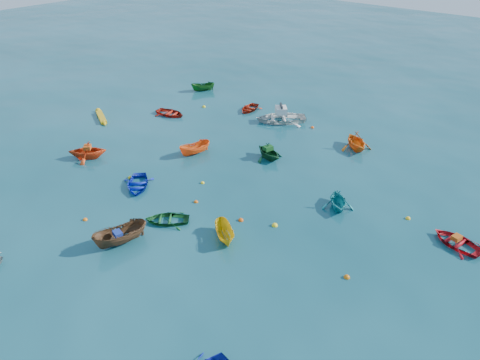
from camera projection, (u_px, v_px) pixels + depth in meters
The scene contains 30 objects.
ground at pixel (191, 215), 30.43m from camera, with size 160.00×160.00×0.00m, color #093C46.
dinghy_blue_sw at pixel (138, 187), 33.51m from camera, with size 2.22×3.10×0.64m, color #0E25B9.
sampan_brown_mid at pixel (122, 244), 27.81m from camera, with size 1.27×3.36×1.30m, color brown.
dinghy_orange_w at pixel (89, 158), 37.41m from camera, with size 2.53×2.93×1.54m, color #EC4616.
sampan_yellow_mid at pixel (225, 239), 28.22m from camera, with size 0.98×2.61×1.01m, color gold.
dinghy_green_e at pixel (167, 222), 29.78m from camera, with size 2.01×2.81×0.58m, color #135321.
dinghy_cyan_se at pixel (337, 207), 31.19m from camera, with size 2.18×2.53×1.33m, color teal.
dinghy_red_nw at pixel (170, 115), 45.24m from camera, with size 2.19×3.06×0.63m, color #A81B0E.
sampan_orange_n at pixel (195, 154), 38.03m from camera, with size 1.07×2.84×1.10m, color #F65D17.
dinghy_green_n at pixel (268, 158), 37.36m from camera, with size 2.28×2.64×1.39m, color #0F4121.
dinghy_red_ne at pixel (456, 245), 27.73m from camera, with size 2.13×2.98×0.62m, color red.
dinghy_red_far at pixel (249, 110), 46.34m from camera, with size 1.99×2.78×0.58m, color #B2240E.
dinghy_orange_far at pixel (355, 149), 38.88m from camera, with size 2.58×3.00×1.58m, color orange.
sampan_green_far at pixel (203, 91), 51.33m from camera, with size 0.98×2.60×1.01m, color #145518.
kayak_yellow at pixel (102, 119), 44.47m from camera, with size 0.55×3.74×0.37m, color gold, non-canonical shape.
motorboat_white at pixel (281, 121), 43.91m from camera, with size 3.33×4.65×1.56m, color silver.
tarp_blue_a at pixel (118, 234), 27.34m from camera, with size 0.59×0.44×0.28m, color navy.
tarp_orange_a at pixel (87, 147), 36.95m from camera, with size 0.69×0.53×0.34m, color #C04913.
tarp_green_b at pixel (268, 148), 37.00m from camera, with size 0.71×0.54×0.35m, color #134C19.
tarp_orange_b at pixel (457, 238), 27.57m from camera, with size 0.58×0.44×0.28m, color #B64E12.
buoy_or_a at pixel (85, 220), 29.93m from camera, with size 0.30×0.30×0.30m, color orange.
buoy_ye_a at pixel (275, 226), 29.38m from camera, with size 0.39×0.39×0.39m, color yellow.
buoy_or_b at pixel (241, 220), 29.88m from camera, with size 0.34×0.34×0.34m, color #DC4F0B.
buoy_ye_b at pixel (130, 178), 34.63m from camera, with size 0.33×0.33×0.33m, color gold.
buoy_or_c at pixel (196, 202), 31.75m from camera, with size 0.30×0.30×0.30m, color #E75C0C.
buoy_ye_c at pixel (203, 183), 33.96m from camera, with size 0.29×0.29×0.29m, color yellow.
buoy_or_d at pixel (347, 278), 25.24m from camera, with size 0.34×0.34×0.34m, color #D2660B.
buoy_ye_d at pixel (204, 107), 47.08m from camera, with size 0.37×0.37×0.37m, color yellow.
buoy_or_e at pixel (312, 128), 42.60m from camera, with size 0.34×0.34×0.34m, color #FB500D.
buoy_ye_e at pixel (408, 219), 30.05m from camera, with size 0.31×0.31×0.31m, color yellow.
Camera 1 is at (18.55, -17.36, 17.21)m, focal length 35.00 mm.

